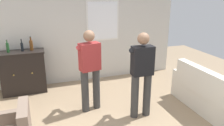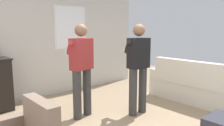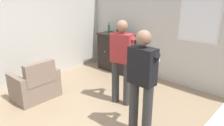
# 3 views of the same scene
# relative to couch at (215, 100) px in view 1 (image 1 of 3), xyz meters

# --- Properties ---
(wall_back_with_window) EXTENTS (5.20, 0.15, 2.80)m
(wall_back_with_window) POSITION_rel_couch_xyz_m (-1.97, 2.76, 1.05)
(wall_back_with_window) COLOR beige
(wall_back_with_window) RESTS_ON ground
(couch) EXTENTS (0.57, 2.29, 0.94)m
(couch) POSITION_rel_couch_xyz_m (0.00, 0.00, 0.00)
(couch) COLOR silver
(couch) RESTS_ON ground
(sideboard_cabinet) EXTENTS (1.04, 0.49, 1.03)m
(sideboard_cabinet) POSITION_rel_couch_xyz_m (-3.56, 2.41, 0.16)
(sideboard_cabinet) COLOR black
(sideboard_cabinet) RESTS_ON ground
(bottle_wine_green) EXTENTS (0.08, 0.08, 0.33)m
(bottle_wine_green) POSITION_rel_couch_xyz_m (-3.32, 2.44, 0.81)
(bottle_wine_green) COLOR #593314
(bottle_wine_green) RESTS_ON sideboard_cabinet
(bottle_liquor_amber) EXTENTS (0.06, 0.06, 0.30)m
(bottle_liquor_amber) POSITION_rel_couch_xyz_m (-3.83, 2.42, 0.80)
(bottle_liquor_amber) COLOR #1E4C23
(bottle_liquor_amber) RESTS_ON sideboard_cabinet
(bottle_spirits_clear) EXTENTS (0.06, 0.06, 0.29)m
(bottle_spirits_clear) POSITION_rel_couch_xyz_m (-3.53, 2.44, 0.79)
(bottle_spirits_clear) COLOR black
(bottle_spirits_clear) RESTS_ON sideboard_cabinet
(person_standing_left) EXTENTS (0.54, 0.51, 1.68)m
(person_standing_left) POSITION_rel_couch_xyz_m (-2.23, 1.08, 0.58)
(person_standing_left) COLOR #383838
(person_standing_left) RESTS_ON ground
(person_standing_right) EXTENTS (0.56, 0.48, 1.68)m
(person_standing_right) POSITION_rel_couch_xyz_m (-1.36, 0.51, 0.58)
(person_standing_right) COLOR #383838
(person_standing_right) RESTS_ON ground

